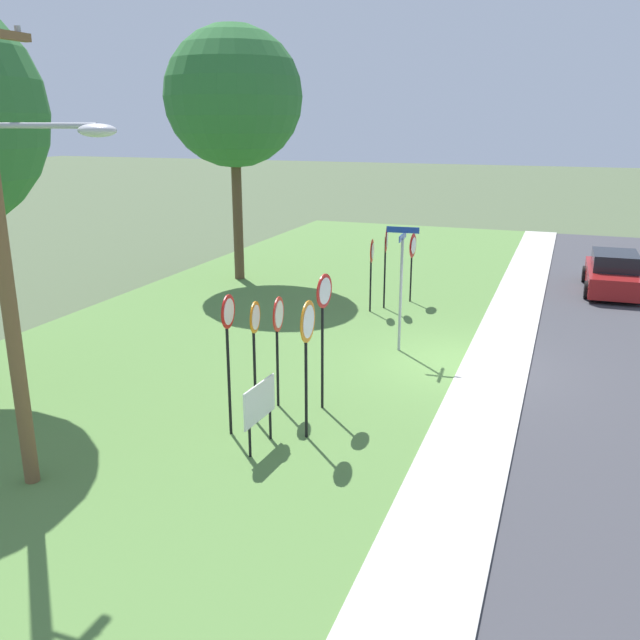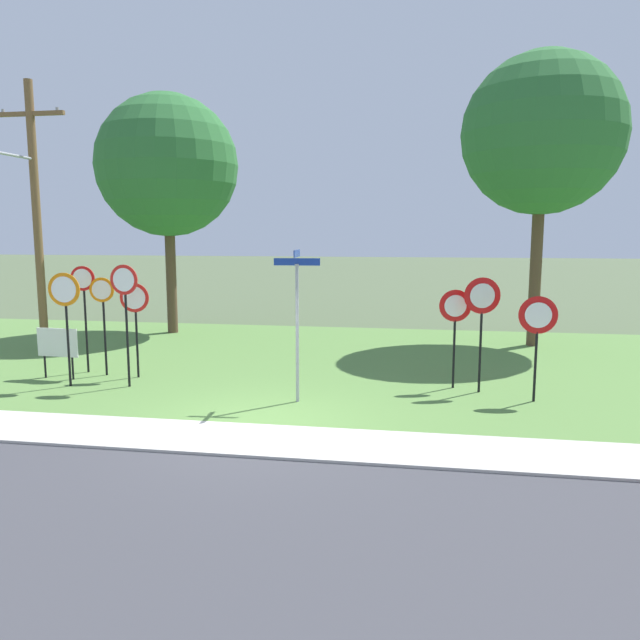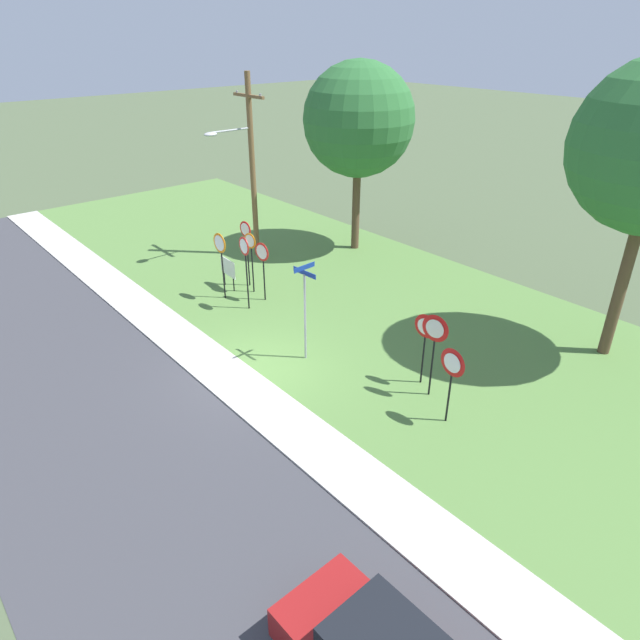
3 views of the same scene
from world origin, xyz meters
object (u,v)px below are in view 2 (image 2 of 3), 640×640
stop_sign_far_left (103,306)px  notice_board (58,345)px  oak_tree_right (542,135)px  stop_sign_far_right (84,297)px  utility_pole (33,208)px  street_name_post (297,313)px  yield_sign_near_right (538,324)px  stop_sign_near_left (135,309)px  stop_sign_near_right (125,299)px  oak_tree_left (167,166)px  yield_sign_near_left (482,307)px  stop_sign_far_center (65,304)px  yield_sign_far_left (455,315)px

stop_sign_far_left → notice_board: size_ratio=1.97×
notice_board → oak_tree_right: (12.24, 6.58, 5.66)m
stop_sign_far_right → utility_pole: 4.15m
street_name_post → yield_sign_near_right: bearing=5.6°
stop_sign_near_left → stop_sign_near_right: 0.99m
utility_pole → oak_tree_left: 5.08m
stop_sign_far_left → yield_sign_near_left: size_ratio=0.95×
stop_sign_far_left → yield_sign_near_left: bearing=-9.6°
stop_sign_near_right → oak_tree_left: size_ratio=0.34×
stop_sign_far_left → yield_sign_near_left: (9.10, -0.16, 0.19)m
stop_sign_far_left → oak_tree_left: oak_tree_left is taller
stop_sign_far_center → oak_tree_left: size_ratio=0.32×
stop_sign_near_left → stop_sign_far_left: 0.90m
oak_tree_right → yield_sign_near_right: bearing=-99.2°
stop_sign_far_right → utility_pole: utility_pole is taller
yield_sign_near_right → stop_sign_near_left: bearing=179.4°
stop_sign_far_right → yield_sign_far_left: bearing=-7.1°
stop_sign_near_left → stop_sign_near_right: size_ratio=0.83×
stop_sign_far_center → stop_sign_far_right: 1.45m
stop_sign_far_right → utility_pole: bearing=135.4°
stop_sign_near_left → yield_sign_near_left: size_ratio=0.91×
stop_sign_near_right → yield_sign_near_left: size_ratio=1.10×
yield_sign_far_left → notice_board: 9.56m
stop_sign_near_right → stop_sign_far_center: (-1.38, -0.19, -0.11)m
stop_sign_far_left → yield_sign_near_right: (10.18, -0.76, -0.08)m
yield_sign_near_right → notice_board: size_ratio=1.80×
yield_sign_near_right → notice_board: 11.17m
yield_sign_near_left → oak_tree_left: 12.75m
stop_sign_near_right → oak_tree_left: 8.72m
yield_sign_far_left → utility_pole: bearing=162.8°
stop_sign_near_right → oak_tree_left: oak_tree_left is taller
stop_sign_far_center → utility_pole: utility_pole is taller
yield_sign_near_right → yield_sign_far_left: yield_sign_far_left is taller
notice_board → oak_tree_right: oak_tree_right is taller
stop_sign_near_right → oak_tree_left: (-2.11, 7.57, 3.78)m
yield_sign_near_left → street_name_post: (-3.87, -1.40, -0.05)m
stop_sign_near_left → stop_sign_near_right: bearing=-83.9°
stop_sign_far_center → utility_pole: size_ratio=0.34×
stop_sign_near_left → oak_tree_left: size_ratio=0.28×
street_name_post → stop_sign_far_left: bearing=159.6°
stop_sign_far_right → utility_pole: size_ratio=0.35×
stop_sign_far_center → oak_tree_right: 14.38m
stop_sign_near_left → yield_sign_near_right: size_ratio=1.04×
yield_sign_near_right → yield_sign_far_left: (-1.64, 0.90, 0.02)m
utility_pole → stop_sign_far_center: bearing=-49.0°
oak_tree_left → street_name_post: bearing=-52.6°
stop_sign_far_center → yield_sign_far_left: bearing=6.0°
yield_sign_near_right → stop_sign_far_center: bearing=-174.1°
utility_pole → oak_tree_left: bearing=61.1°
stop_sign_far_left → yield_sign_far_left: bearing=-7.7°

